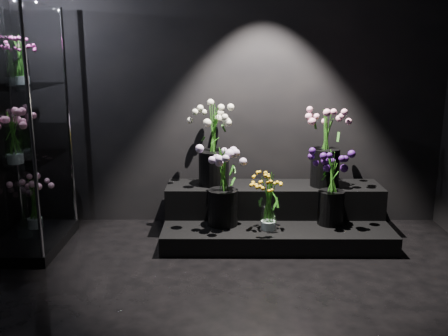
{
  "coord_description": "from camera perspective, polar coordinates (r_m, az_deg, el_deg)",
  "views": [
    {
      "loc": [
        -0.05,
        -2.68,
        1.65
      ],
      "look_at": [
        -0.06,
        1.2,
        0.72
      ],
      "focal_mm": 40.0,
      "sensor_mm": 36.0,
      "label": 1
    }
  ],
  "objects": [
    {
      "name": "floor",
      "position": [
        3.15,
        1.12,
        -18.13
      ],
      "size": [
        4.0,
        4.0,
        0.0
      ],
      "primitive_type": "plane",
      "color": "black",
      "rests_on": "ground"
    },
    {
      "name": "wall_back",
      "position": [
        4.69,
        0.85,
        10.41
      ],
      "size": [
        4.0,
        0.0,
        4.0
      ],
      "primitive_type": "plane",
      "rotation": [
        1.57,
        0.0,
        0.0
      ],
      "color": "black",
      "rests_on": "floor"
    },
    {
      "name": "wall_front",
      "position": [
        0.73,
        3.86,
        -6.78
      ],
      "size": [
        4.0,
        0.0,
        4.0
      ],
      "primitive_type": "plane",
      "rotation": [
        -1.57,
        0.0,
        0.0
      ],
      "color": "black",
      "rests_on": "floor"
    },
    {
      "name": "display_riser",
      "position": [
        4.56,
        5.77,
        -5.41
      ],
      "size": [
        1.96,
        0.87,
        0.44
      ],
      "color": "black",
      "rests_on": "floor"
    },
    {
      "name": "display_case",
      "position": [
        4.38,
        -22.12,
        3.9
      ],
      "size": [
        0.54,
        0.91,
        1.99
      ],
      "color": "black",
      "rests_on": "floor"
    },
    {
      "name": "bouquet_orange_bells",
      "position": [
        4.18,
        5.16,
        -3.57
      ],
      "size": [
        0.32,
        0.32,
        0.52
      ],
      "rotation": [
        0.0,
        0.0,
        0.27
      ],
      "color": "white",
      "rests_on": "display_riser"
    },
    {
      "name": "bouquet_lilac",
      "position": [
        4.25,
        -0.13,
        -1.59
      ],
      "size": [
        0.42,
        0.42,
        0.68
      ],
      "rotation": [
        0.0,
        0.0,
        0.2
      ],
      "color": "black",
      "rests_on": "display_riser"
    },
    {
      "name": "bouquet_purple",
      "position": [
        4.36,
        12.24,
        -1.69
      ],
      "size": [
        0.36,
        0.36,
        0.65
      ],
      "rotation": [
        0.0,
        0.0,
        0.16
      ],
      "color": "black",
      "rests_on": "display_riser"
    },
    {
      "name": "bouquet_cream_roses",
      "position": [
        4.5,
        -1.19,
        3.05
      ],
      "size": [
        0.46,
        0.46,
        0.72
      ],
      "rotation": [
        0.0,
        0.0,
        0.28
      ],
      "color": "black",
      "rests_on": "display_riser"
    },
    {
      "name": "bouquet_pink_roses",
      "position": [
        4.55,
        11.59,
        2.85
      ],
      "size": [
        0.48,
        0.48,
        0.69
      ],
      "rotation": [
        0.0,
        0.0,
        0.37
      ],
      "color": "black",
      "rests_on": "display_riser"
    },
    {
      "name": "bouquet_case_pink",
      "position": [
        4.19,
        -22.95,
        3.33
      ],
      "size": [
        0.29,
        0.29,
        0.4
      ],
      "rotation": [
        0.0,
        0.0,
        0.02
      ],
      "color": "white",
      "rests_on": "display_case"
    },
    {
      "name": "bouquet_case_magenta",
      "position": [
        4.44,
        -22.22,
        11.38
      ],
      "size": [
        0.23,
        0.23,
        0.39
      ],
      "rotation": [
        0.0,
        0.0,
        -0.15
      ],
      "color": "white",
      "rests_on": "display_case"
    },
    {
      "name": "bouquet_case_base_pink",
      "position": [
        4.73,
        -20.97,
        -3.68
      ],
      "size": [
        0.37,
        0.37,
        0.44
      ],
      "rotation": [
        0.0,
        0.0,
        -0.13
      ],
      "color": "white",
      "rests_on": "display_case"
    }
  ]
}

